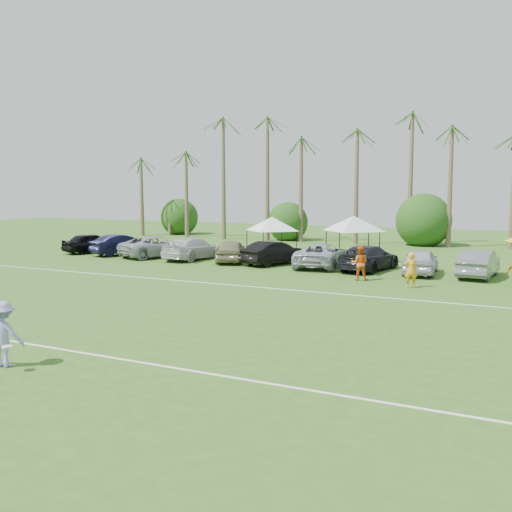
% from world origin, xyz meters
% --- Properties ---
extents(field_lines, '(80.00, 12.10, 0.01)m').
position_xyz_m(field_lines, '(0.00, 8.00, 0.01)').
color(field_lines, white).
rests_on(field_lines, ground).
extents(palm_tree_0, '(2.40, 2.40, 8.90)m').
position_xyz_m(palm_tree_0, '(-22.00, 38.00, 7.48)').
color(palm_tree_0, brown).
rests_on(palm_tree_0, ground).
extents(palm_tree_1, '(2.40, 2.40, 9.90)m').
position_xyz_m(palm_tree_1, '(-17.00, 38.00, 8.35)').
color(palm_tree_1, brown).
rests_on(palm_tree_1, ground).
extents(palm_tree_2, '(2.40, 2.40, 10.90)m').
position_xyz_m(palm_tree_2, '(-12.00, 38.00, 9.21)').
color(palm_tree_2, brown).
rests_on(palm_tree_2, ground).
extents(palm_tree_3, '(2.40, 2.40, 11.90)m').
position_xyz_m(palm_tree_3, '(-8.00, 38.00, 10.06)').
color(palm_tree_3, brown).
rests_on(palm_tree_3, ground).
extents(palm_tree_4, '(2.40, 2.40, 8.90)m').
position_xyz_m(palm_tree_4, '(-4.00, 38.00, 7.48)').
color(palm_tree_4, brown).
rests_on(palm_tree_4, ground).
extents(palm_tree_5, '(2.40, 2.40, 9.90)m').
position_xyz_m(palm_tree_5, '(0.00, 38.00, 8.35)').
color(palm_tree_5, brown).
rests_on(palm_tree_5, ground).
extents(palm_tree_6, '(2.40, 2.40, 10.90)m').
position_xyz_m(palm_tree_6, '(4.00, 38.00, 9.21)').
color(palm_tree_6, brown).
rests_on(palm_tree_6, ground).
extents(palm_tree_7, '(2.40, 2.40, 11.90)m').
position_xyz_m(palm_tree_7, '(8.00, 38.00, 10.06)').
color(palm_tree_7, brown).
rests_on(palm_tree_7, ground).
extents(bush_tree_0, '(4.00, 4.00, 4.00)m').
position_xyz_m(bush_tree_0, '(-19.00, 39.00, 1.80)').
color(bush_tree_0, brown).
rests_on(bush_tree_0, ground).
extents(bush_tree_1, '(4.00, 4.00, 4.00)m').
position_xyz_m(bush_tree_1, '(-6.00, 39.00, 1.80)').
color(bush_tree_1, brown).
rests_on(bush_tree_1, ground).
extents(bush_tree_2, '(4.00, 4.00, 4.00)m').
position_xyz_m(bush_tree_2, '(6.00, 39.00, 1.80)').
color(bush_tree_2, brown).
rests_on(bush_tree_2, ground).
extents(sideline_player_a, '(0.71, 0.59, 1.67)m').
position_xyz_m(sideline_player_a, '(9.21, 17.11, 0.83)').
color(sideline_player_a, orange).
rests_on(sideline_player_a, ground).
extents(sideline_player_b, '(1.00, 0.86, 1.76)m').
position_xyz_m(sideline_player_b, '(6.44, 18.18, 0.88)').
color(sideline_player_b, '#D55817').
rests_on(sideline_player_b, ground).
extents(canopy_tent_left, '(3.96, 3.96, 3.21)m').
position_xyz_m(canopy_tent_left, '(-1.71, 25.27, 2.75)').
color(canopy_tent_left, black).
rests_on(canopy_tent_left, ground).
extents(canopy_tent_right, '(4.22, 4.22, 3.42)m').
position_xyz_m(canopy_tent_right, '(3.85, 25.71, 2.93)').
color(canopy_tent_right, black).
rests_on(canopy_tent_right, ground).
extents(frisbee_player, '(1.24, 0.91, 1.72)m').
position_xyz_m(frisbee_player, '(2.17, 0.17, 0.86)').
color(frisbee_player, '#9A93D0').
rests_on(frisbee_player, ground).
extents(parked_car_0, '(2.91, 4.57, 1.45)m').
position_xyz_m(parked_car_0, '(-14.74, 22.03, 0.72)').
color(parked_car_0, black).
rests_on(parked_car_0, ground).
extents(parked_car_1, '(3.06, 4.65, 1.45)m').
position_xyz_m(parked_car_1, '(-11.79, 21.87, 0.72)').
color(parked_car_1, black).
rests_on(parked_car_1, ground).
extents(parked_car_2, '(4.07, 5.72, 1.45)m').
position_xyz_m(parked_car_2, '(-8.85, 21.93, 0.72)').
color(parked_car_2, '#ACADAF').
rests_on(parked_car_2, ground).
extents(parked_car_3, '(2.42, 5.13, 1.45)m').
position_xyz_m(parked_car_3, '(-5.90, 21.88, 0.72)').
color(parked_car_3, silver).
rests_on(parked_car_3, ground).
extents(parked_car_4, '(3.16, 4.58, 1.45)m').
position_xyz_m(parked_car_4, '(-2.96, 21.77, 0.72)').
color(parked_car_4, gray).
rests_on(parked_car_4, ground).
extents(parked_car_5, '(2.94, 4.65, 1.45)m').
position_xyz_m(parked_car_5, '(-0.01, 21.88, 0.72)').
color(parked_car_5, black).
rests_on(parked_car_5, ground).
extents(parked_car_6, '(3.10, 5.49, 1.45)m').
position_xyz_m(parked_car_6, '(2.93, 22.05, 0.72)').
color(parked_car_6, '#AAAEBB').
rests_on(parked_car_6, ground).
extents(parked_car_7, '(2.83, 5.26, 1.45)m').
position_xyz_m(parked_car_7, '(5.88, 21.96, 0.72)').
color(parked_car_7, black).
rests_on(parked_car_7, ground).
extents(parked_car_8, '(2.09, 4.39, 1.45)m').
position_xyz_m(parked_car_8, '(8.82, 21.71, 0.72)').
color(parked_car_8, silver).
rests_on(parked_car_8, ground).
extents(parked_car_9, '(1.88, 4.50, 1.45)m').
position_xyz_m(parked_car_9, '(11.77, 21.96, 0.72)').
color(parked_car_9, slate).
rests_on(parked_car_9, ground).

